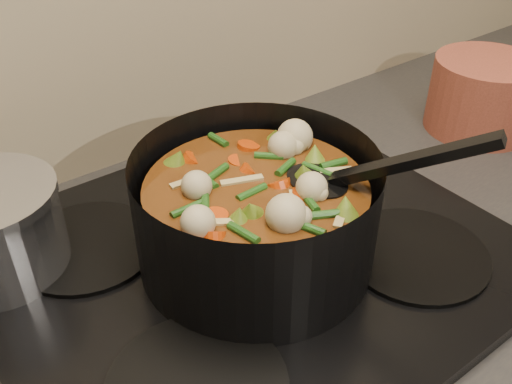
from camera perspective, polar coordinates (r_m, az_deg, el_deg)
stovetop at (r=0.72m, az=-0.61°, el=-6.47°), size 0.62×0.54×0.03m
stockpot at (r=0.67m, az=0.05°, el=-2.25°), size 0.35×0.37×0.21m
terracotta_crock at (r=1.07m, az=21.71°, el=8.98°), size 0.19×0.19×0.13m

